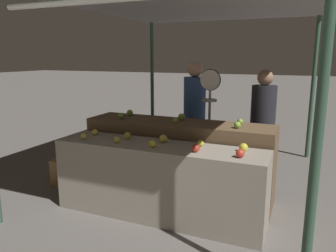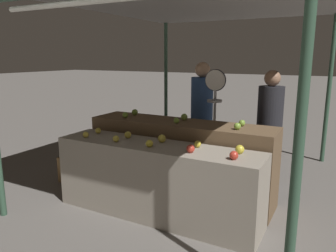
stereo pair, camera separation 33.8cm
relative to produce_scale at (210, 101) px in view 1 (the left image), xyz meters
The scene contains 24 objects.
ground_plane 1.67m from the produce_scale, 101.10° to the right, with size 60.00×60.00×0.00m, color #66605B.
market_canopy 1.20m from the produce_scale, 151.12° to the right, with size 3.25×4.05×2.46m.
display_counter_front 1.42m from the produce_scale, 101.10° to the right, with size 2.35×0.55×0.82m, color gray.
display_counter_back 0.92m from the produce_scale, 111.82° to the right, with size 2.35×0.55×0.97m, color brown.
apple_front_0 1.74m from the produce_scale, 130.93° to the right, with size 0.07×0.07×0.07m, color yellow.
apple_front_1 1.49m from the produce_scale, 117.95° to the right, with size 0.07×0.07×0.07m, color gold.
apple_front_2 1.35m from the produce_scale, 100.57° to the right, with size 0.08×0.08×0.08m, color gold.
apple_front_3 1.33m from the produce_scale, 79.95° to the right, with size 0.08×0.08×0.08m, color red.
apple_front_4 1.48m from the produce_scale, 62.43° to the right, with size 0.08×0.08×0.08m, color red.
apple_front_5 1.58m from the produce_scale, 136.77° to the right, with size 0.07×0.07×0.07m, color yellow.
apple_front_6 1.31m from the produce_scale, 121.65° to the right, with size 0.08×0.08×0.08m, color gold.
apple_front_7 1.12m from the produce_scale, 101.69° to the right, with size 0.09×0.09×0.09m, color gold.
apple_front_8 1.12m from the produce_scale, 78.75° to the right, with size 0.07×0.07×0.07m, color gold.
apple_front_9 1.30m from the produce_scale, 58.22° to the right, with size 0.09×0.09×0.09m, color gold.
apple_back_0 1.20m from the produce_scale, 145.34° to the right, with size 0.08×0.08×0.08m, color #84AD3D.
apple_back_1 0.74m from the produce_scale, 109.00° to the right, with size 0.07×0.07×0.07m, color #84AD3D.
apple_back_2 0.87m from the produce_scale, 52.65° to the right, with size 0.08×0.08×0.08m, color #84AD3D.
apple_back_3 1.09m from the produce_scale, 154.76° to the right, with size 0.08×0.08×0.08m, color #84AD3D.
apple_back_4 0.54m from the produce_scale, 116.09° to the right, with size 0.08×0.08×0.08m, color #8EB247.
apple_back_5 0.72m from the produce_scale, 42.91° to the right, with size 0.07×0.07×0.07m, color #7AA338.
produce_scale is the anchor object (origin of this frame).
person_vendor_at_scale 0.52m from the produce_scale, 132.75° to the left, with size 0.44×0.44×1.68m.
person_customer_left 0.77m from the produce_scale, 21.65° to the left, with size 0.34×0.34×1.59m.
wooden_crate_side 2.20m from the produce_scale, 155.62° to the right, with size 0.36×0.36×0.36m, color #9E7547.
Camera 1 is at (1.44, -3.11, 1.76)m, focal length 35.00 mm.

